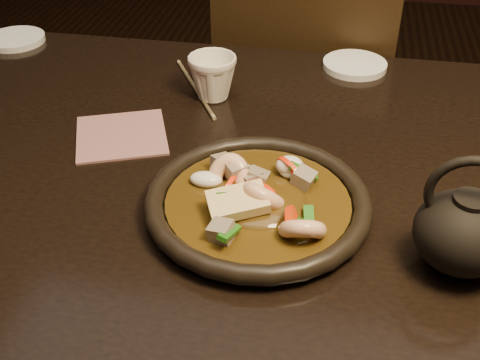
% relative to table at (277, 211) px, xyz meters
% --- Properties ---
extents(table, '(1.60, 0.90, 0.75)m').
position_rel_table_xyz_m(table, '(0.00, 0.00, 0.00)').
color(table, black).
rests_on(table, floor).
extents(chair, '(0.47, 0.47, 0.90)m').
position_rel_table_xyz_m(chair, '(0.00, 0.62, -0.18)').
color(chair, black).
rests_on(chair, floor).
extents(plate, '(0.31, 0.31, 0.03)m').
position_rel_table_xyz_m(plate, '(-0.02, -0.10, 0.09)').
color(plate, black).
rests_on(plate, table).
extents(stirfry, '(0.20, 0.20, 0.07)m').
position_rel_table_xyz_m(stirfry, '(-0.02, -0.10, 0.10)').
color(stirfry, '#3A270A').
rests_on(stirfry, plate).
extents(soy_dish, '(0.10, 0.10, 0.01)m').
position_rel_table_xyz_m(soy_dish, '(-0.01, -0.09, 0.08)').
color(soy_dish, white).
rests_on(soy_dish, table).
extents(saucer_left, '(0.13, 0.13, 0.01)m').
position_rel_table_xyz_m(saucer_left, '(-0.63, 0.39, 0.08)').
color(saucer_left, white).
rests_on(saucer_left, table).
extents(saucer_right, '(0.13, 0.13, 0.01)m').
position_rel_table_xyz_m(saucer_right, '(0.10, 0.39, 0.08)').
color(saucer_right, white).
rests_on(saucer_right, table).
extents(tea_cup, '(0.09, 0.09, 0.09)m').
position_rel_table_xyz_m(tea_cup, '(-0.15, 0.21, 0.12)').
color(tea_cup, white).
rests_on(tea_cup, table).
extents(chopsticks, '(0.13, 0.22, 0.01)m').
position_rel_table_xyz_m(chopsticks, '(-0.19, 0.24, 0.08)').
color(chopsticks, '#9F885A').
rests_on(chopsticks, table).
extents(napkin, '(0.19, 0.19, 0.00)m').
position_rel_table_xyz_m(napkin, '(-0.27, 0.06, 0.08)').
color(napkin, '#965F5C').
rests_on(napkin, table).
extents(teapot, '(0.14, 0.12, 0.16)m').
position_rel_table_xyz_m(teapot, '(0.24, -0.16, 0.14)').
color(teapot, black).
rests_on(teapot, table).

